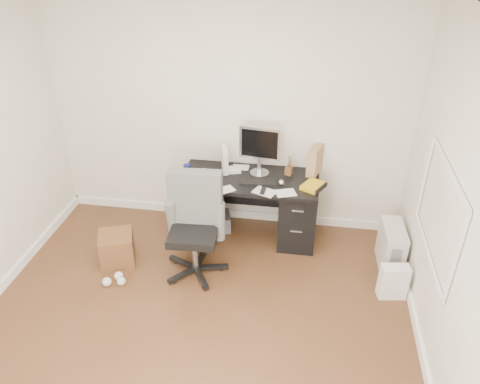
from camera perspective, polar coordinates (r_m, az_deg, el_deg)
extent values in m
plane|color=#4A3017|center=(4.34, -6.27, -17.49)|extent=(4.00, 4.00, 0.00)
cube|color=beige|center=(5.19, -1.55, 9.62)|extent=(4.00, 0.02, 2.70)
cube|color=beige|center=(3.51, 25.81, -4.95)|extent=(0.02, 4.00, 2.70)
cube|color=white|center=(2.95, -9.40, 20.19)|extent=(4.00, 4.00, 0.02)
cube|color=white|center=(5.78, -1.39, -2.55)|extent=(4.00, 0.03, 0.10)
cube|color=white|center=(4.34, 21.57, -19.07)|extent=(0.03, 4.00, 0.10)
cube|color=black|center=(5.10, 1.16, 1.50)|extent=(1.50, 0.70, 0.04)
cube|color=black|center=(5.38, -4.69, -1.54)|extent=(0.40, 0.60, 0.71)
cube|color=black|center=(5.26, 7.07, -2.53)|extent=(0.40, 0.60, 0.71)
cube|color=black|center=(5.52, 1.61, 0.67)|extent=(0.70, 0.03, 0.51)
cube|color=black|center=(5.00, 2.19, 1.26)|extent=(0.39, 0.16, 0.02)
sphere|color=#B8B7BC|center=(4.96, 5.04, 1.15)|extent=(0.08, 0.08, 0.07)
cylinder|color=navy|center=(5.06, -6.44, 2.43)|extent=(0.09, 0.09, 0.17)
cube|color=white|center=(5.18, -1.87, 3.94)|extent=(0.17, 0.25, 0.27)
cube|color=olive|center=(5.19, 9.13, 3.86)|extent=(0.21, 0.30, 0.32)
cube|color=gold|center=(4.96, 8.92, 0.72)|extent=(0.29, 0.31, 0.04)
cube|color=beige|center=(5.15, 17.95, -6.38)|extent=(0.24, 0.49, 0.48)
cube|color=white|center=(4.81, 18.18, -10.34)|extent=(0.29, 0.23, 0.36)
cube|color=#4E2C17|center=(5.16, -14.78, -6.65)|extent=(0.45, 0.45, 0.35)
cube|color=slate|center=(5.54, -2.96, -3.62)|extent=(0.39, 0.35, 0.19)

